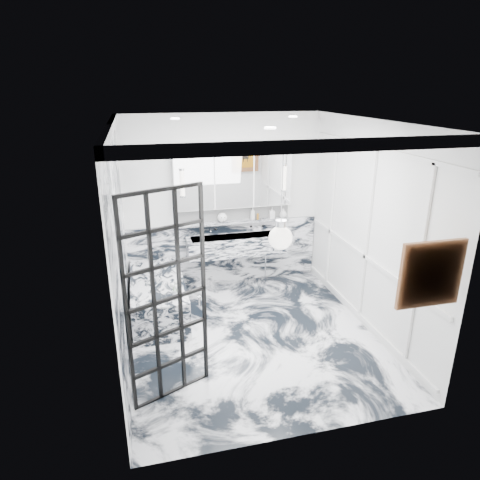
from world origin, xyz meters
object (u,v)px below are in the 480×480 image
object	(u,v)px
crittall_door	(167,300)
trough_sink	(236,245)
bathtub	(158,297)
mirror_cabinet	(233,177)

from	to	relation	value
crittall_door	trough_sink	size ratio (longest dim) A/B	1.42
trough_sink	bathtub	distance (m)	1.55
bathtub	crittall_door	bearing A→B (deg)	-88.80
trough_sink	bathtub	xyz separation A→B (m)	(-1.33, -0.66, -0.45)
crittall_door	bathtub	xyz separation A→B (m)	(-0.04, 1.77, -0.86)
crittall_door	mirror_cabinet	distance (m)	2.98
trough_sink	bathtub	bearing A→B (deg)	-153.52
trough_sink	mirror_cabinet	size ratio (longest dim) A/B	0.84
mirror_cabinet	trough_sink	bearing A→B (deg)	-90.00
crittall_door	mirror_cabinet	xyz separation A→B (m)	(1.29, 2.60, 0.68)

